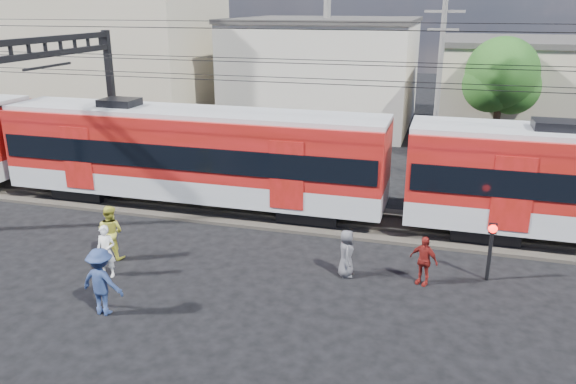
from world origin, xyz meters
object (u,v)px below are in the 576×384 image
pedestrian_a (106,251)px  crossing_signal (491,241)px  commuter_train (197,153)px  pedestrian_c (102,282)px

pedestrian_a → crossing_signal: 11.99m
commuter_train → crossing_signal: (11.43, -3.61, -1.08)m
commuter_train → pedestrian_c: commuter_train is taller
pedestrian_a → pedestrian_c: size_ratio=0.87×
commuter_train → pedestrian_a: size_ratio=29.54×
commuter_train → pedestrian_a: commuter_train is taller
commuter_train → pedestrian_c: bearing=-83.2°
pedestrian_a → pedestrian_c: pedestrian_c is taller
commuter_train → pedestrian_a: (-0.16, -6.63, -1.55)m
commuter_train → crossing_signal: commuter_train is taller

